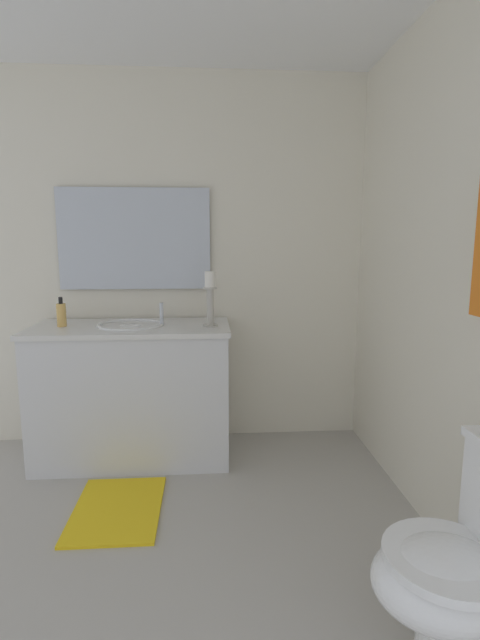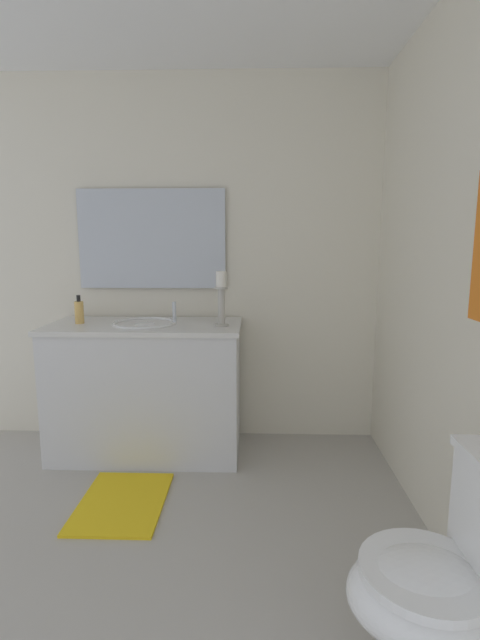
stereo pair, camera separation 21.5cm
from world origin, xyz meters
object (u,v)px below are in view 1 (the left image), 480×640
(candle_holder_tall, at_px, (210,297))
(soap_bottle, at_px, (61,314))
(sink_basin, at_px, (131,332))
(toilet, at_px, (467,568))
(mirror, at_px, (135,239))
(bath_mat, at_px, (117,509))
(vanity_cabinet, at_px, (133,392))

(candle_holder_tall, bearing_deg, soap_bottle, -93.91)
(sink_basin, height_order, toilet, sink_basin)
(mirror, bearing_deg, bath_mat, 0.00)
(mirror, xyz_separation_m, bath_mat, (0.91, 0.00, -1.37))
(soap_bottle, bearing_deg, vanity_cabinet, 89.39)
(mirror, distance_m, bath_mat, 1.65)
(candle_holder_tall, distance_m, toilet, 1.86)
(candle_holder_tall, height_order, toilet, candle_holder_tall)
(soap_bottle, bearing_deg, mirror, 123.60)
(sink_basin, bearing_deg, mirror, -179.80)
(candle_holder_tall, bearing_deg, bath_mat, -40.81)
(vanity_cabinet, height_order, sink_basin, sink_basin)
(sink_basin, height_order, bath_mat, sink_basin)
(vanity_cabinet, xyz_separation_m, candle_holder_tall, (0.06, 0.49, 0.61))
(vanity_cabinet, bearing_deg, mirror, 179.99)
(vanity_cabinet, distance_m, toilet, 2.05)
(sink_basin, xyz_separation_m, candle_holder_tall, (0.06, 0.49, 0.22))
(soap_bottle, bearing_deg, bath_mat, 33.39)
(vanity_cabinet, distance_m, candle_holder_tall, 0.78)
(toilet, bearing_deg, candle_holder_tall, -153.51)
(mirror, height_order, toilet, mirror)
(sink_basin, relative_size, candle_holder_tall, 1.20)
(vanity_cabinet, distance_m, bath_mat, 0.75)
(vanity_cabinet, bearing_deg, soap_bottle, -90.61)
(sink_basin, relative_size, soap_bottle, 2.23)
(candle_holder_tall, distance_m, bath_mat, 1.27)
(soap_bottle, bearing_deg, toilet, 46.07)
(sink_basin, height_order, soap_bottle, soap_bottle)
(vanity_cabinet, xyz_separation_m, sink_basin, (-0.00, 0.00, 0.39))
(soap_bottle, relative_size, bath_mat, 0.30)
(mirror, xyz_separation_m, soap_bottle, (0.28, -0.41, -0.45))
(toilet, bearing_deg, soap_bottle, -133.93)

